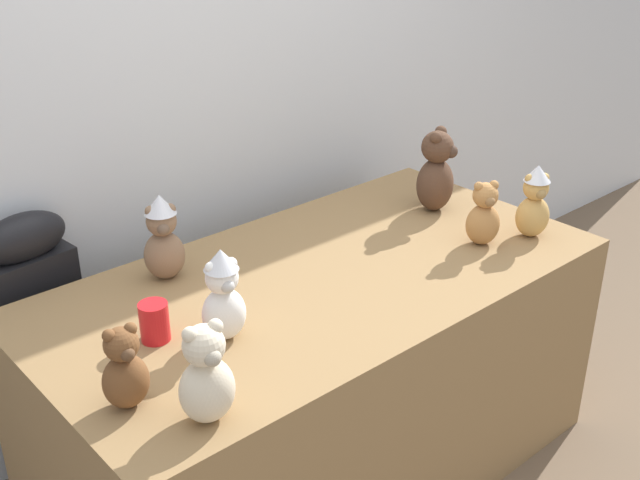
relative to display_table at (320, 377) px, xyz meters
name	(u,v)px	position (x,y,z in m)	size (l,w,h in m)	color
wall_back	(183,66)	(0.00, 0.71, 0.91)	(7.00, 0.08, 2.60)	silver
display_table	(320,377)	(0.00, 0.00, 0.00)	(1.81, 0.93, 0.77)	olive
instrument_case	(43,350)	(-0.68, 0.59, 0.11)	(0.29, 0.15, 0.98)	black
teddy_bear_cocoa	(436,173)	(0.65, 0.11, 0.53)	(0.20, 0.19, 0.31)	#4C3323
teddy_bear_caramel	(484,215)	(0.55, -0.19, 0.49)	(0.15, 0.14, 0.22)	#B27A42
teddy_bear_snow	(223,296)	(-0.43, -0.10, 0.52)	(0.14, 0.13, 0.27)	white
teddy_bear_cream	(206,376)	(-0.65, -0.36, 0.51)	(0.15, 0.13, 0.26)	beige
teddy_bear_honey	(534,202)	(0.73, -0.26, 0.51)	(0.15, 0.14, 0.26)	tan
teddy_bear_mocha	(163,238)	(-0.37, 0.30, 0.52)	(0.16, 0.15, 0.28)	#7F6047
teddy_bear_chestnut	(125,370)	(-0.77, -0.19, 0.49)	(0.12, 0.11, 0.22)	brown
party_cup_red	(154,322)	(-0.57, 0.02, 0.44)	(0.08, 0.08, 0.11)	red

